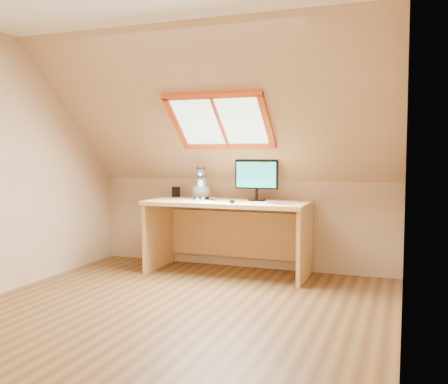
% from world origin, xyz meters
% --- Properties ---
extents(ground, '(3.50, 3.50, 0.00)m').
position_xyz_m(ground, '(0.00, 0.00, 0.00)').
color(ground, brown).
rests_on(ground, ground).
extents(room_shell, '(3.52, 3.52, 2.41)m').
position_xyz_m(room_shell, '(0.00, -0.09, 1.43)').
color(room_shell, tan).
rests_on(room_shell, ground).
extents(desk, '(1.74, 0.76, 0.79)m').
position_xyz_m(desk, '(-0.04, 1.45, 0.56)').
color(desk, '#E0B26A').
rests_on(desk, ground).
extents(monitor, '(0.47, 0.20, 0.44)m').
position_xyz_m(monitor, '(0.25, 1.49, 1.04)').
color(monitor, black).
rests_on(monitor, desk).
extents(cat, '(0.26, 0.29, 0.38)m').
position_xyz_m(cat, '(-0.36, 1.41, 0.93)').
color(cat, '#4A4442').
rests_on(cat, desk).
extents(desk_speaker, '(0.10, 0.10, 0.12)m').
position_xyz_m(desk_speaker, '(-0.78, 1.63, 0.85)').
color(desk_speaker, black).
rests_on(desk_speaker, desk).
extents(graphics_tablet, '(0.30, 0.22, 0.01)m').
position_xyz_m(graphics_tablet, '(-0.38, 1.17, 0.80)').
color(graphics_tablet, '#B2B2B7').
rests_on(graphics_tablet, desk).
extents(mouse, '(0.09, 0.12, 0.03)m').
position_xyz_m(mouse, '(0.08, 1.16, 0.81)').
color(mouse, black).
rests_on(mouse, desk).
extents(papers, '(0.35, 0.30, 0.01)m').
position_xyz_m(papers, '(-0.20, 1.12, 0.79)').
color(papers, white).
rests_on(papers, desk).
extents(cables, '(0.51, 0.26, 0.01)m').
position_xyz_m(cables, '(0.43, 1.26, 0.80)').
color(cables, silver).
rests_on(cables, desk).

